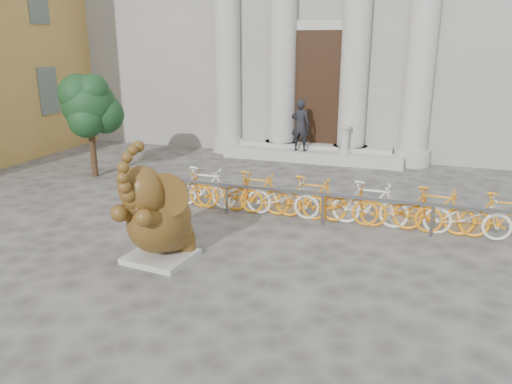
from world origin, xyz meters
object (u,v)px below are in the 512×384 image
(elephant_statue, at_px, (157,218))
(pedestrian, at_px, (300,125))
(tree, at_px, (89,106))
(bike_rack, at_px, (325,200))

(elephant_statue, distance_m, pedestrian, 8.49)
(elephant_statue, height_order, tree, tree)
(elephant_statue, distance_m, tree, 6.74)
(tree, relative_size, pedestrian, 1.77)
(elephant_statue, bearing_deg, pedestrian, 93.32)
(bike_rack, bearing_deg, tree, 167.63)
(tree, bearing_deg, pedestrian, 36.10)
(tree, distance_m, pedestrian, 6.58)
(tree, bearing_deg, bike_rack, -12.37)
(tree, xyz_separation_m, pedestrian, (5.27, 3.84, -0.88))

